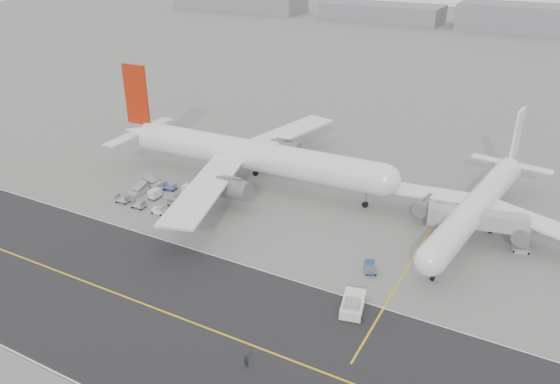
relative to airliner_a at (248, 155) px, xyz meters
The scene contains 10 objects.
ground 28.31m from the airliner_a, 68.96° to the right, with size 700.00×700.00×0.00m, color gray.
taxiway 46.62m from the airliner_a, 71.16° to the right, with size 220.00×59.00×0.03m.
horizon_buildings 237.76m from the airliner_a, 80.34° to the left, with size 520.00×28.00×28.00m, color gray, non-canonical shape.
airliner_a is the anchor object (origin of this frame).
airliner_b 46.96m from the airliner_a, ahead, with size 49.34×50.16×17.35m.
pushback_tug 47.44m from the airliner_a, 40.10° to the right, with size 4.37×8.43×2.38m.
jet_bridge 48.25m from the airliner_a, ahead, with size 17.56×6.78×6.55m.
gse_cluster 21.19m from the airliner_a, 128.88° to the right, with size 17.78×17.16×2.05m, color #9B9BA0, non-canonical shape.
stray_dolly 40.77m from the airliner_a, 29.71° to the right, with size 1.69×2.75×1.69m, color silver, non-canonical shape.
ground_crew_a 55.51m from the airliner_a, 58.98° to the right, with size 0.71×0.46×1.94m, color black.
Camera 1 is at (47.14, -65.55, 49.62)m, focal length 35.00 mm.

